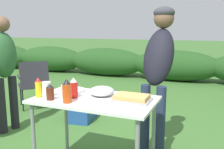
{
  "coord_description": "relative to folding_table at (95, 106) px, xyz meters",
  "views": [
    {
      "loc": [
        0.99,
        -1.96,
        1.36
      ],
      "look_at": [
        -0.0,
        0.42,
        0.89
      ],
      "focal_mm": 40.0,
      "sensor_mm": 36.0,
      "label": 1
    }
  ],
  "objects": [
    {
      "name": "camp_chair_near_hedge",
      "position": [
        -1.86,
        1.38,
        -0.2
      ],
      "size": [
        0.75,
        0.74,
        0.83
      ],
      "rotation": [
        0.0,
        0.0,
        0.82
      ],
      "color": "#232328",
      "rests_on": "ground"
    },
    {
      "name": "shrub_hedge",
      "position": [
        0.0,
        4.77,
        -0.26
      ],
      "size": [
        14.4,
        0.9,
        0.81
      ],
      "color": "#234C1E",
      "rests_on": "ground"
    },
    {
      "name": "ketchup_bottle",
      "position": [
        -0.19,
        -0.05,
        0.17
      ],
      "size": [
        0.07,
        0.07,
        0.19
      ],
      "color": "red",
      "rests_on": "folding_table"
    },
    {
      "name": "food_tray",
      "position": [
        0.34,
        0.05,
        0.1
      ],
      "size": [
        0.33,
        0.23,
        0.06
      ],
      "color": "#9E9EA3",
      "rests_on": "folding_table"
    },
    {
      "name": "standing_person_in_dark_puffer",
      "position": [
        -1.54,
        0.47,
        0.25
      ],
      "size": [
        0.3,
        0.38,
        1.52
      ],
      "rotation": [
        0.0,
        0.0,
        1.42
      ],
      "color": "black",
      "rests_on": "ground"
    },
    {
      "name": "cooler_box",
      "position": [
        -0.81,
        1.21,
        -0.49
      ],
      "size": [
        0.38,
        0.52,
        0.34
      ],
      "rotation": [
        0.0,
        0.0,
        1.71
      ],
      "color": "#234C93",
      "rests_on": "ground"
    },
    {
      "name": "paper_cup_stack",
      "position": [
        -0.43,
        -0.13,
        0.15
      ],
      "size": [
        0.08,
        0.08,
        0.14
      ],
      "primitive_type": "cylinder",
      "color": "white",
      "rests_on": "folding_table"
    },
    {
      "name": "hot_sauce_bottle",
      "position": [
        -0.16,
        -0.21,
        0.17
      ],
      "size": [
        0.08,
        0.08,
        0.21
      ],
      "color": "#CC4214",
      "rests_on": "folding_table"
    },
    {
      "name": "mayo_bottle",
      "position": [
        -0.26,
        -0.09,
        0.15
      ],
      "size": [
        0.07,
        0.07,
        0.16
      ],
      "color": "silver",
      "rests_on": "folding_table"
    },
    {
      "name": "mixing_bowl",
      "position": [
        0.02,
        0.11,
        0.12
      ],
      "size": [
        0.24,
        0.24,
        0.09
      ],
      "primitive_type": "ellipsoid",
      "color": "silver",
      "rests_on": "folding_table"
    },
    {
      "name": "bbq_sauce_bottle",
      "position": [
        -0.34,
        -0.19,
        0.15
      ],
      "size": [
        0.07,
        0.07,
        0.14
      ],
      "color": "#562314",
      "rests_on": "folding_table"
    },
    {
      "name": "folding_table",
      "position": [
        0.0,
        0.0,
        0.0
      ],
      "size": [
        1.1,
        0.64,
        0.74
      ],
      "color": "white",
      "rests_on": "ground"
    },
    {
      "name": "plate_stack",
      "position": [
        -0.31,
        0.13,
        0.09
      ],
      "size": [
        0.24,
        0.24,
        0.03
      ],
      "primitive_type": "cylinder",
      "color": "white",
      "rests_on": "folding_table"
    },
    {
      "name": "mustard_bottle",
      "position": [
        -0.5,
        -0.16,
        0.16
      ],
      "size": [
        0.06,
        0.06,
        0.19
      ],
      "color": "yellow",
      "rests_on": "folding_table"
    },
    {
      "name": "standing_person_in_navy_coat",
      "position": [
        0.43,
        0.66,
        0.36
      ],
      "size": [
        0.38,
        0.49,
        1.6
      ],
      "rotation": [
        0.0,
        0.0,
        -0.15
      ],
      "color": "#232D4C",
      "rests_on": "ground"
    }
  ]
}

